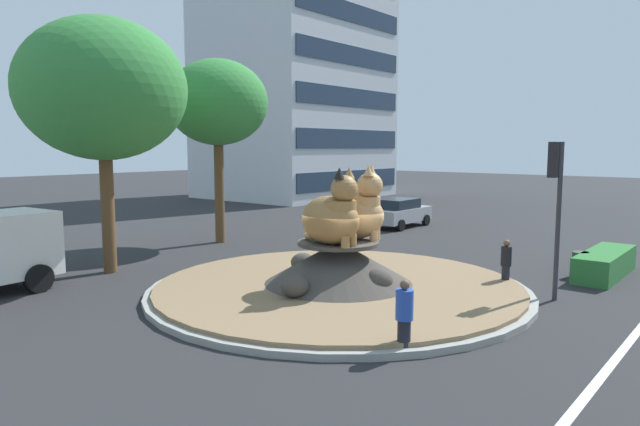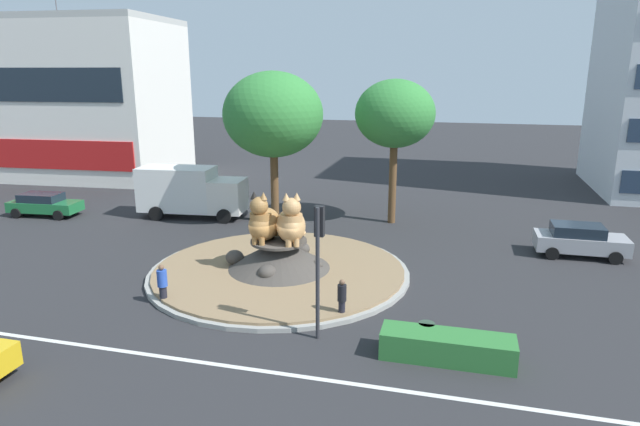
# 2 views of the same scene
# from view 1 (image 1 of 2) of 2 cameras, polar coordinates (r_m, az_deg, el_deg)

# --- Properties ---
(ground_plane) EXTENTS (160.00, 160.00, 0.00)m
(ground_plane) POSITION_cam_1_polar(r_m,az_deg,el_deg) (18.22, 1.84, -7.90)
(ground_plane) COLOR #28282B
(lane_centreline) EXTENTS (112.00, 0.20, 0.01)m
(lane_centreline) POSITION_cam_1_polar(r_m,az_deg,el_deg) (14.97, 28.15, -11.97)
(lane_centreline) COLOR silver
(lane_centreline) RESTS_ON ground
(roundabout_island) EXTENTS (11.95, 11.95, 1.63)m
(roundabout_island) POSITION_cam_1_polar(r_m,az_deg,el_deg) (18.10, 1.82, -6.36)
(roundabout_island) COLOR gray
(roundabout_island) RESTS_ON ground
(cat_statue_tabby) EXTENTS (1.62, 2.41, 2.36)m
(cat_statue_tabby) POSITION_cam_1_polar(r_m,az_deg,el_deg) (17.12, 1.31, -0.34)
(cat_statue_tabby) COLOR #9E703D
(cat_statue_tabby) RESTS_ON roundabout_island
(cat_statue_calico) EXTENTS (2.00, 2.72, 2.38)m
(cat_statue_calico) POSITION_cam_1_polar(r_m,az_deg,el_deg) (18.18, 3.61, 0.08)
(cat_statue_calico) COLOR tan
(cat_statue_calico) RESTS_ON roundabout_island
(traffic_light_mast) EXTENTS (0.33, 0.46, 4.73)m
(traffic_light_mast) POSITION_cam_1_polar(r_m,az_deg,el_deg) (18.15, 22.56, 2.13)
(traffic_light_mast) COLOR #2D2D33
(traffic_light_mast) RESTS_ON ground
(office_tower) EXTENTS (14.99, 12.74, 24.39)m
(office_tower) POSITION_cam_1_polar(r_m,az_deg,el_deg) (53.50, -2.50, 14.86)
(office_tower) COLOR silver
(office_tower) RESTS_ON ground
(clipped_hedge_strip) EXTENTS (4.26, 1.20, 0.90)m
(clipped_hedge_strip) POSITION_cam_1_polar(r_m,az_deg,el_deg) (22.65, 26.68, -4.56)
(clipped_hedge_strip) COLOR #2D7033
(clipped_hedge_strip) RESTS_ON ground
(broadleaf_tree_behind_island) EXTENTS (4.72, 4.72, 8.65)m
(broadleaf_tree_behind_island) POSITION_cam_1_polar(r_m,az_deg,el_deg) (27.52, -10.24, 10.78)
(broadleaf_tree_behind_island) COLOR brown
(broadleaf_tree_behind_island) RESTS_ON ground
(second_tree_near_tower) EXTENTS (5.90, 5.90, 9.11)m
(second_tree_near_tower) POSITION_cam_1_polar(r_m,az_deg,el_deg) (21.95, -20.98, 11.46)
(second_tree_near_tower) COLOR brown
(second_tree_near_tower) RESTS_ON ground
(pedestrian_blue_shirt) EXTENTS (0.40, 0.40, 1.68)m
(pedestrian_blue_shirt) POSITION_cam_1_polar(r_m,az_deg,el_deg) (12.89, 8.46, -10.12)
(pedestrian_blue_shirt) COLOR black
(pedestrian_blue_shirt) RESTS_ON ground
(pedestrian_black_shirt) EXTENTS (0.34, 0.34, 1.59)m
(pedestrian_black_shirt) POSITION_cam_1_polar(r_m,az_deg,el_deg) (19.44, 18.16, -4.77)
(pedestrian_black_shirt) COLOR black
(pedestrian_black_shirt) RESTS_ON ground
(hatchback_near_shophouse) EXTENTS (4.37, 2.08, 1.63)m
(hatchback_near_shophouse) POSITION_cam_1_polar(r_m,az_deg,el_deg) (32.80, 7.98, 0.08)
(hatchback_near_shophouse) COLOR #99999E
(hatchback_near_shophouse) RESTS_ON ground
(litter_bin) EXTENTS (0.56, 0.56, 0.90)m
(litter_bin) POSITION_cam_1_polar(r_m,az_deg,el_deg) (22.12, 24.64, -4.71)
(litter_bin) COLOR #2D4233
(litter_bin) RESTS_ON ground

